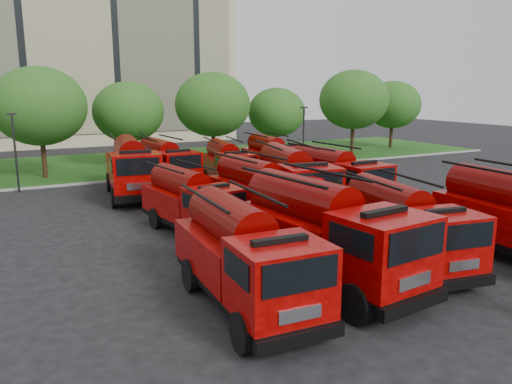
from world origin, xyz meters
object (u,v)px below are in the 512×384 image
fire_truck_9 (165,164)px  fire_truck_5 (260,192)px  fire_truck_10 (227,165)px  firefighter_4 (242,263)px  fire_truck_6 (292,181)px  fire_truck_8 (132,168)px  fire_truck_1 (324,233)px  fire_truck_2 (403,226)px  firefighter_5 (356,201)px  fire_truck_11 (272,157)px  fire_truck_0 (244,256)px  fire_truck_4 (191,202)px  fire_truck_7 (334,178)px

fire_truck_9 → fire_truck_5: bearing=-86.8°
fire_truck_10 → firefighter_4: (-5.69, -14.01, -1.55)m
fire_truck_6 → fire_truck_8: bearing=140.2°
fire_truck_1 → fire_truck_10: bearing=70.5°
fire_truck_2 → fire_truck_8: size_ratio=0.87×
firefighter_5 → fire_truck_10: bearing=-36.0°
fire_truck_9 → fire_truck_11: size_ratio=1.05×
fire_truck_8 → fire_truck_6: bearing=-43.5°
fire_truck_2 → fire_truck_6: 8.88m
fire_truck_9 → firefighter_4: (-1.88, -15.71, -1.62)m
fire_truck_0 → fire_truck_4: 8.44m
fire_truck_2 → fire_truck_9: bearing=109.5°
fire_truck_7 → fire_truck_2: bearing=-114.1°
fire_truck_7 → fire_truck_10: 8.56m
fire_truck_0 → fire_truck_8: size_ratio=0.88×
fire_truck_4 → fire_truck_11: size_ratio=0.98×
fire_truck_8 → fire_truck_9: size_ratio=1.13×
fire_truck_10 → fire_truck_11: 4.97m
fire_truck_2 → firefighter_5: 11.21m
fire_truck_7 → fire_truck_8: bearing=136.6°
fire_truck_9 → fire_truck_8: bearing=-152.9°
firefighter_4 → fire_truck_7: bearing=-122.2°
fire_truck_7 → fire_truck_11: bearing=78.4°
fire_truck_1 → fire_truck_7: (7.16, 9.15, -0.15)m
fire_truck_4 → fire_truck_10: (6.01, 9.20, 0.05)m
fire_truck_4 → fire_truck_9: fire_truck_9 is taller
fire_truck_5 → fire_truck_8: 10.28m
fire_truck_6 → firefighter_5: bearing=20.6°
fire_truck_4 → fire_truck_10: 10.99m
fire_truck_1 → fire_truck_9: fire_truck_1 is taller
fire_truck_1 → fire_truck_10: (4.07, 17.13, -0.26)m
fire_truck_5 → fire_truck_7: size_ratio=0.98×
fire_truck_4 → fire_truck_6: fire_truck_6 is taller
fire_truck_8 → fire_truck_10: (6.43, -0.11, -0.26)m
fire_truck_7 → firefighter_5: size_ratio=3.77×
fire_truck_8 → firefighter_5: size_ratio=4.20×
fire_truck_1 → fire_truck_10: 17.61m
firefighter_4 → fire_truck_6: bearing=-111.8°
fire_truck_0 → fire_truck_5: (4.95, 8.20, -0.02)m
fire_truck_0 → fire_truck_5: fire_truck_0 is taller
fire_truck_2 → fire_truck_10: 17.09m
fire_truck_6 → firefighter_4: (-5.81, -5.78, -1.78)m
fire_truck_6 → fire_truck_8: fire_truck_8 is taller
fire_truck_0 → fire_truck_11: (11.94, 19.44, -0.08)m
fire_truck_10 → fire_truck_11: bearing=31.6°
fire_truck_1 → fire_truck_4: 8.17m
fire_truck_1 → fire_truck_7: bearing=45.8°
firefighter_4 → fire_truck_8: bearing=-63.6°
fire_truck_0 → fire_truck_1: bearing=9.9°
fire_truck_9 → firefighter_4: bearing=-100.8°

